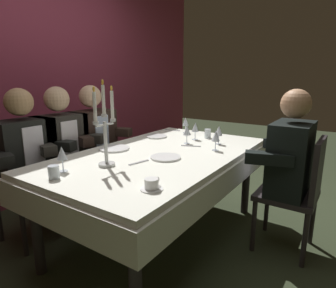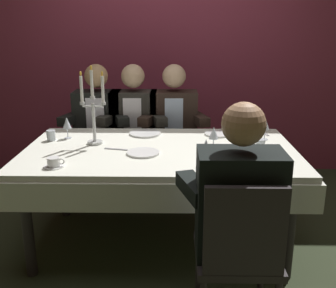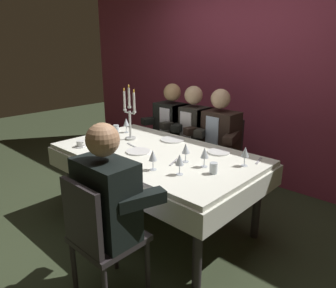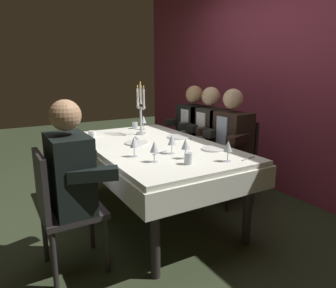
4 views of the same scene
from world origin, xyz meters
name	(u,v)px [view 4 (image 4 of 4)]	position (x,y,z in m)	size (l,w,h in m)	color
ground_plane	(154,216)	(0.00, 0.00, 0.00)	(12.00, 12.00, 0.00)	#303923
back_wall	(279,77)	(0.00, 1.66, 1.35)	(6.00, 0.12, 2.70)	#8B3047
dining_table	(154,156)	(0.00, 0.00, 0.62)	(1.94, 1.14, 0.74)	white
candelabra	(141,113)	(-0.48, 0.10, 0.97)	(0.19, 0.11, 0.57)	silver
dinner_plate_0	(213,149)	(0.44, 0.36, 0.75)	(0.20, 0.20, 0.01)	white
dinner_plate_1	(179,137)	(-0.13, 0.37, 0.75)	(0.25, 0.25, 0.01)	white
dinner_plate_2	(137,143)	(-0.11, -0.13, 0.75)	(0.22, 0.22, 0.01)	white
wine_glass_0	(134,143)	(0.30, -0.33, 0.85)	(0.07, 0.07, 0.16)	silver
wine_glass_1	(186,145)	(0.55, -0.01, 0.85)	(0.07, 0.07, 0.16)	silver
wine_glass_2	(144,120)	(-0.72, 0.24, 0.86)	(0.07, 0.07, 0.16)	silver
wine_glass_3	(154,147)	(0.51, -0.26, 0.85)	(0.07, 0.07, 0.16)	silver
wine_glass_4	(172,140)	(0.37, -0.02, 0.86)	(0.07, 0.07, 0.16)	silver
wine_glass_5	(228,147)	(0.78, 0.23, 0.85)	(0.07, 0.07, 0.16)	silver
water_tumbler_0	(188,159)	(0.69, -0.07, 0.78)	(0.06, 0.06, 0.09)	silver
water_tumbler_1	(135,125)	(-0.82, 0.18, 0.78)	(0.06, 0.06, 0.08)	silver
coffee_cup_0	(92,134)	(-0.64, -0.40, 0.77)	(0.13, 0.12, 0.06)	white
fork_0	(160,153)	(0.31, -0.10, 0.74)	(0.17, 0.02, 0.01)	#B7B7BC
spoon_1	(248,159)	(0.82, 0.42, 0.74)	(0.17, 0.02, 0.01)	#B7B7BC
spoon_2	(137,138)	(-0.31, -0.03, 0.74)	(0.17, 0.02, 0.01)	#B7B7BC
seated_diner_0	(194,127)	(-0.60, 0.89, 0.74)	(0.63, 0.48, 1.24)	#2A2527
seated_diner_1	(210,131)	(-0.27, 0.89, 0.74)	(0.63, 0.48, 1.24)	#2A2527
seated_diner_2	(232,137)	(0.10, 0.89, 0.74)	(0.63, 0.48, 1.24)	#2A2527
seated_diner_3	(69,173)	(0.42, -0.89, 0.74)	(0.63, 0.48, 1.24)	#2A2527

